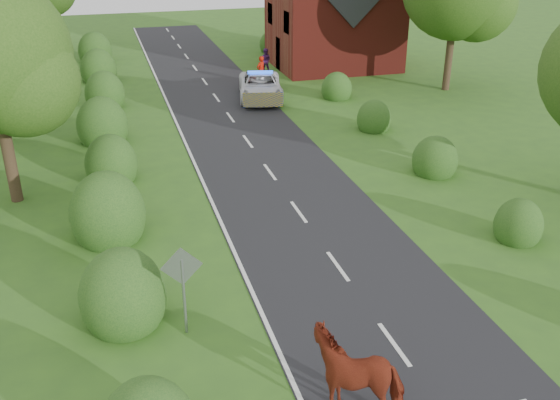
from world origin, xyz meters
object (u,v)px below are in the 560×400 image
object	(u,v)px
police_van	(260,86)
cow	(357,376)
pedestrian_purple	(265,60)
road_sign	(183,278)
pedestrian_red	(261,71)

from	to	relation	value
police_van	cow	bearing A→B (deg)	-87.98
police_van	pedestrian_purple	distance (m)	6.52
cow	pedestrian_purple	bearing A→B (deg)	-168.19
road_sign	police_van	size ratio (longest dim) A/B	0.44
road_sign	pedestrian_purple	bearing A→B (deg)	71.00
road_sign	pedestrian_purple	size ratio (longest dim) A/B	1.55
road_sign	cow	bearing A→B (deg)	-49.03
cow	pedestrian_red	bearing A→B (deg)	-167.22
cow	pedestrian_purple	size ratio (longest dim) A/B	1.46
police_van	pedestrian_red	xyz separation A→B (m)	(0.82, 3.05, 0.17)
pedestrian_red	pedestrian_purple	world-z (taller)	pedestrian_red
road_sign	pedestrian_purple	distance (m)	29.02
road_sign	pedestrian_red	world-z (taller)	road_sign
police_van	pedestrian_red	world-z (taller)	pedestrian_red
cow	police_van	bearing A→B (deg)	-166.62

